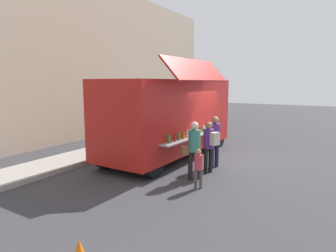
% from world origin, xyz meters
% --- Properties ---
extents(ground_plane, '(60.00, 60.00, 0.00)m').
position_xyz_m(ground_plane, '(0.00, 0.00, 0.00)').
color(ground_plane, '#38383D').
extents(curb_strip, '(28.00, 1.60, 0.15)m').
position_xyz_m(curb_strip, '(-4.65, 4.70, 0.07)').
color(curb_strip, '#9E998E').
rests_on(curb_strip, ground).
extents(food_truck_main, '(6.51, 3.01, 3.61)m').
position_xyz_m(food_truck_main, '(-0.64, 2.08, 1.60)').
color(food_truck_main, '#B31D18').
rests_on(food_truck_main, ground).
extents(trash_bin, '(0.60, 0.60, 0.91)m').
position_xyz_m(trash_bin, '(3.52, 4.40, 0.46)').
color(trash_bin, '#2F623A').
rests_on(trash_bin, ground).
extents(customer_front_ordering, '(0.56, 0.38, 1.72)m').
position_xyz_m(customer_front_ordering, '(-1.28, 0.00, 1.02)').
color(customer_front_ordering, '#1F2236').
rests_on(customer_front_ordering, ground).
extents(customer_mid_with_backpack, '(0.41, 0.53, 1.62)m').
position_xyz_m(customer_mid_with_backpack, '(-1.94, -0.09, 0.99)').
color(customer_mid_with_backpack, black).
rests_on(customer_mid_with_backpack, ground).
extents(customer_rear_waiting, '(0.50, 0.48, 1.71)m').
position_xyz_m(customer_rear_waiting, '(-2.77, 0.05, 1.02)').
color(customer_rear_waiting, black).
rests_on(customer_rear_waiting, ground).
extents(child_near_queue, '(0.22, 0.22, 1.08)m').
position_xyz_m(child_near_queue, '(-3.37, -0.39, 0.65)').
color(child_near_queue, '#494440').
rests_on(child_near_queue, ground).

